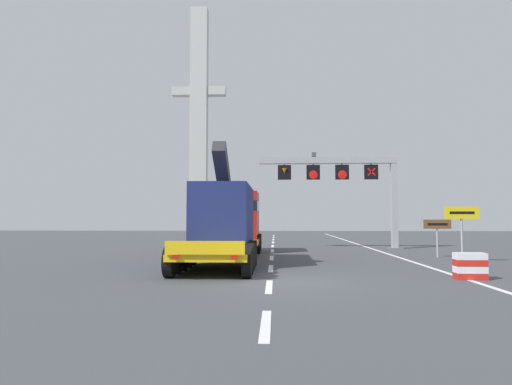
% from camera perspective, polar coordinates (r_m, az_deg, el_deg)
% --- Properties ---
extents(ground, '(112.00, 112.00, 0.00)m').
position_cam_1_polar(ground, '(14.92, 3.65, -11.31)').
color(ground, '#424449').
extents(lane_markings, '(0.20, 45.87, 0.01)m').
position_cam_1_polar(lane_markings, '(30.48, 2.14, -7.18)').
color(lane_markings, silver).
rests_on(lane_markings, ground).
extents(edge_line_right, '(0.20, 63.00, 0.01)m').
position_cam_1_polar(edge_line_right, '(27.63, 16.21, -7.46)').
color(edge_line_right, silver).
rests_on(edge_line_right, ground).
extents(overhead_lane_gantry, '(9.54, 0.90, 6.54)m').
position_cam_1_polar(overhead_lane_gantry, '(30.76, 11.42, 2.14)').
color(overhead_lane_gantry, '#9EA0A5').
rests_on(overhead_lane_gantry, ground).
extents(heavy_haul_truck_yellow, '(3.02, 14.06, 5.30)m').
position_cam_1_polar(heavy_haul_truck_yellow, '(22.93, -3.37, -3.51)').
color(heavy_haul_truck_yellow, yellow).
rests_on(heavy_haul_truck_yellow, ground).
extents(exit_sign_yellow, '(1.59, 0.15, 2.61)m').
position_cam_1_polar(exit_sign_yellow, '(22.94, 24.92, -3.17)').
color(exit_sign_yellow, '#9EA0A5').
rests_on(exit_sign_yellow, ground).
extents(tourist_info_sign_brown, '(1.43, 0.15, 1.99)m').
position_cam_1_polar(tourist_info_sign_brown, '(25.28, 22.25, -4.33)').
color(tourist_info_sign_brown, '#9EA0A5').
rests_on(tourist_info_sign_brown, ground).
extents(crash_barrier_striped, '(1.00, 0.51, 0.90)m').
position_cam_1_polar(crash_barrier_striped, '(16.90, 25.79, -8.51)').
color(crash_barrier_striped, red).
rests_on(crash_barrier_striped, ground).
extents(bridge_pylon_distant, '(9.00, 2.00, 37.44)m').
position_cam_1_polar(bridge_pylon_distant, '(75.91, -7.34, 9.73)').
color(bridge_pylon_distant, '#B7B7B2').
rests_on(bridge_pylon_distant, ground).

